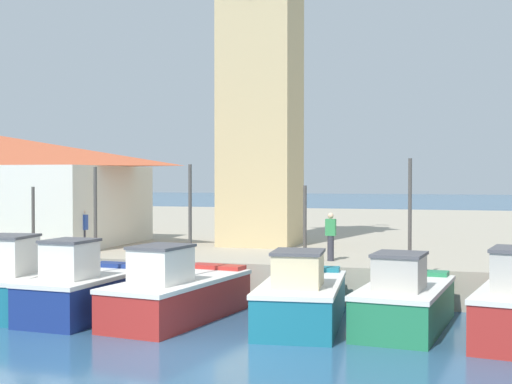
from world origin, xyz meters
TOP-DOWN VIEW (x-y plane):
  - ground_plane at (0.00, 0.00)m, footprint 300.00×300.00m
  - quay_wharf at (0.00, 26.94)m, footprint 120.00×40.00m
  - fishing_boat_left_outer at (-6.84, 3.53)m, footprint 2.64×5.22m
  - fishing_boat_left_inner at (-4.47, 3.05)m, footprint 2.28×4.45m
  - fishing_boat_mid_left at (-1.78, 3.48)m, footprint 2.83×5.51m
  - fishing_boat_center at (1.74, 3.79)m, footprint 2.55×5.15m
  - fishing_boat_mid_right at (4.47, 4.11)m, footprint 2.52×4.95m
  - clock_tower at (-2.12, 13.26)m, footprint 3.49×3.49m
  - dock_worker_near_tower at (1.67, 8.52)m, footprint 0.34×0.22m
  - dock_worker_along_quay at (-7.67, 8.53)m, footprint 0.34×0.22m

SIDE VIEW (x-z plane):
  - ground_plane at x=0.00m, z-range 0.00..0.00m
  - quay_wharf at x=0.00m, z-range 0.00..1.21m
  - fishing_boat_mid_right at x=4.47m, z-range -1.54..3.01m
  - fishing_boat_center at x=1.74m, z-range -1.16..2.64m
  - fishing_boat_mid_left at x=-1.78m, z-range -1.45..2.95m
  - fishing_boat_left_outer at x=-6.84m, z-range -1.08..2.65m
  - fishing_boat_left_inner at x=-4.47m, z-range -1.37..2.95m
  - dock_worker_near_tower at x=1.67m, z-range 1.25..2.87m
  - dock_worker_along_quay at x=-7.67m, z-range 1.25..2.87m
  - clock_tower at x=-2.12m, z-range 0.85..17.84m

